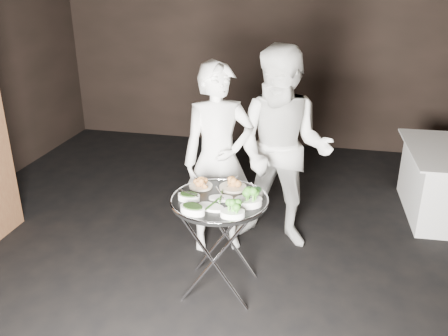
% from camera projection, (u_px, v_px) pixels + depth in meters
% --- Properties ---
extents(floor, '(6.00, 7.00, 0.05)m').
position_uv_depth(floor, '(225.00, 299.00, 3.59)').
color(floor, black).
rests_on(floor, ground).
extents(wall_back, '(6.00, 0.05, 3.00)m').
position_uv_depth(wall_back, '(284.00, 34.00, 6.17)').
color(wall_back, black).
rests_on(wall_back, floor).
extents(tray_stand, '(0.51, 0.43, 0.75)m').
position_uv_depth(tray_stand, '(220.00, 241.00, 3.51)').
color(tray_stand, silver).
rests_on(tray_stand, floor).
extents(serving_tray, '(0.71, 0.71, 0.04)m').
position_uv_depth(serving_tray, '(219.00, 200.00, 3.38)').
color(serving_tray, black).
rests_on(serving_tray, tray_stand).
extents(potato_plate_a, '(0.19, 0.19, 0.06)m').
position_uv_depth(potato_plate_a, '(201.00, 184.00, 3.55)').
color(potato_plate_a, beige).
rests_on(potato_plate_a, serving_tray).
extents(potato_plate_b, '(0.21, 0.21, 0.07)m').
position_uv_depth(potato_plate_b, '(233.00, 184.00, 3.53)').
color(potato_plate_b, beige).
rests_on(potato_plate_b, serving_tray).
extents(greens_bowl, '(0.11, 0.11, 0.07)m').
position_uv_depth(greens_bowl, '(255.00, 191.00, 3.42)').
color(greens_bowl, white).
rests_on(greens_bowl, serving_tray).
extents(asparagus_plate_a, '(0.18, 0.12, 0.04)m').
position_uv_depth(asparagus_plate_a, '(221.00, 197.00, 3.36)').
color(asparagus_plate_a, white).
rests_on(asparagus_plate_a, serving_tray).
extents(asparagus_plate_b, '(0.22, 0.16, 0.04)m').
position_uv_depth(asparagus_plate_b, '(211.00, 206.00, 3.24)').
color(asparagus_plate_b, white).
rests_on(asparagus_plate_b, serving_tray).
extents(spinach_bowl_a, '(0.17, 0.11, 0.07)m').
position_uv_depth(spinach_bowl_a, '(189.00, 196.00, 3.35)').
color(spinach_bowl_a, white).
rests_on(spinach_bowl_a, serving_tray).
extents(spinach_bowl_b, '(0.21, 0.16, 0.07)m').
position_uv_depth(spinach_bowl_b, '(193.00, 208.00, 3.17)').
color(spinach_bowl_b, white).
rests_on(spinach_bowl_b, serving_tray).
extents(broccoli_bowl_a, '(0.23, 0.20, 0.08)m').
position_uv_depth(broccoli_bowl_a, '(248.00, 200.00, 3.27)').
color(broccoli_bowl_a, white).
rests_on(broccoli_bowl_a, serving_tray).
extents(broccoli_bowl_b, '(0.18, 0.14, 0.07)m').
position_uv_depth(broccoli_bowl_b, '(233.00, 212.00, 3.13)').
color(broccoli_bowl_b, white).
rests_on(broccoli_bowl_b, serving_tray).
extents(serving_utensils, '(0.58, 0.44, 0.01)m').
position_uv_depth(serving_utensils, '(224.00, 189.00, 3.41)').
color(serving_utensils, silver).
rests_on(serving_utensils, serving_tray).
extents(waiter_left, '(0.70, 0.59, 1.63)m').
position_uv_depth(waiter_left, '(218.00, 160.00, 3.95)').
color(waiter_left, silver).
rests_on(waiter_left, floor).
extents(waiter_right, '(0.93, 0.76, 1.75)m').
position_uv_depth(waiter_right, '(282.00, 151.00, 3.98)').
color(waiter_right, silver).
rests_on(waiter_right, floor).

